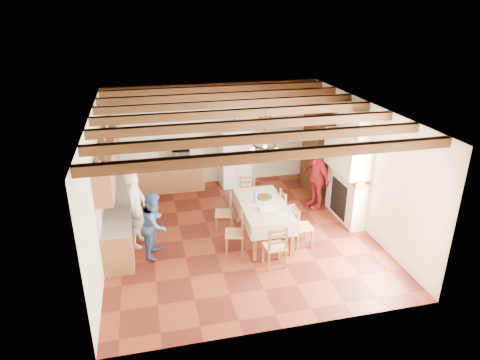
# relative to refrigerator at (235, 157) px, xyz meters

# --- Properties ---
(floor) EXTENTS (6.00, 6.50, 0.02)m
(floor) POSITION_rel_refrigerator_xyz_m (-0.55, -2.94, -0.87)
(floor) COLOR #4D1913
(floor) RESTS_ON ground
(ceiling) EXTENTS (6.00, 6.50, 0.02)m
(ceiling) POSITION_rel_refrigerator_xyz_m (-0.55, -2.94, 2.15)
(ceiling) COLOR beige
(ceiling) RESTS_ON ground
(wall_back) EXTENTS (6.00, 0.02, 3.00)m
(wall_back) POSITION_rel_refrigerator_xyz_m (-0.55, 0.32, 0.64)
(wall_back) COLOR beige
(wall_back) RESTS_ON ground
(wall_front) EXTENTS (6.00, 0.02, 3.00)m
(wall_front) POSITION_rel_refrigerator_xyz_m (-0.55, -6.20, 0.64)
(wall_front) COLOR beige
(wall_front) RESTS_ON ground
(wall_left) EXTENTS (0.02, 6.50, 3.00)m
(wall_left) POSITION_rel_refrigerator_xyz_m (-3.56, -2.94, 0.64)
(wall_left) COLOR beige
(wall_left) RESTS_ON ground
(wall_right) EXTENTS (0.02, 6.50, 3.00)m
(wall_right) POSITION_rel_refrigerator_xyz_m (2.46, -2.94, 0.64)
(wall_right) COLOR beige
(wall_right) RESTS_ON ground
(ceiling_beams) EXTENTS (6.00, 6.30, 0.16)m
(ceiling_beams) POSITION_rel_refrigerator_xyz_m (-0.55, -2.94, 2.05)
(ceiling_beams) COLOR #35180F
(ceiling_beams) RESTS_ON ground
(lower_cabinets_left) EXTENTS (0.60, 4.30, 0.86)m
(lower_cabinets_left) POSITION_rel_refrigerator_xyz_m (-3.25, -1.89, -0.43)
(lower_cabinets_left) COLOR brown
(lower_cabinets_left) RESTS_ON ground
(lower_cabinets_back) EXTENTS (2.30, 0.60, 0.86)m
(lower_cabinets_back) POSITION_rel_refrigerator_xyz_m (-2.10, 0.01, -0.43)
(lower_cabinets_back) COLOR brown
(lower_cabinets_back) RESTS_ON ground
(countertop_left) EXTENTS (0.62, 4.30, 0.04)m
(countertop_left) POSITION_rel_refrigerator_xyz_m (-3.25, -1.89, 0.02)
(countertop_left) COLOR slate
(countertop_left) RESTS_ON lower_cabinets_left
(countertop_back) EXTENTS (2.34, 0.62, 0.04)m
(countertop_back) POSITION_rel_refrigerator_xyz_m (-2.10, 0.01, 0.02)
(countertop_back) COLOR slate
(countertop_back) RESTS_ON lower_cabinets_back
(backsplash_left) EXTENTS (0.03, 4.30, 0.60)m
(backsplash_left) POSITION_rel_refrigerator_xyz_m (-3.54, -1.89, 0.34)
(backsplash_left) COLOR beige
(backsplash_left) RESTS_ON ground
(backsplash_back) EXTENTS (2.30, 0.03, 0.60)m
(backsplash_back) POSITION_rel_refrigerator_xyz_m (-2.10, 0.29, 0.34)
(backsplash_back) COLOR beige
(backsplash_back) RESTS_ON ground
(upper_cabinets) EXTENTS (0.35, 4.20, 0.70)m
(upper_cabinets) POSITION_rel_refrigerator_xyz_m (-3.38, -1.89, 0.99)
(upper_cabinets) COLOR brown
(upper_cabinets) RESTS_ON ground
(fireplace) EXTENTS (0.56, 1.60, 2.80)m
(fireplace) POSITION_rel_refrigerator_xyz_m (2.17, -2.74, 0.54)
(fireplace) COLOR beige
(fireplace) RESTS_ON ground
(wall_picture) EXTENTS (0.34, 0.03, 0.42)m
(wall_picture) POSITION_rel_refrigerator_xyz_m (1.00, 0.29, 0.99)
(wall_picture) COLOR #311D15
(wall_picture) RESTS_ON ground
(refrigerator) EXTENTS (0.90, 0.76, 1.72)m
(refrigerator) POSITION_rel_refrigerator_xyz_m (0.00, 0.00, 0.00)
(refrigerator) COLOR white
(refrigerator) RESTS_ON floor
(hutch) EXTENTS (0.59, 1.29, 2.31)m
(hutch) POSITION_rel_refrigerator_xyz_m (2.20, -0.88, 0.29)
(hutch) COLOR #382312
(hutch) RESTS_ON floor
(dining_table) EXTENTS (1.05, 1.99, 0.86)m
(dining_table) POSITION_rel_refrigerator_xyz_m (-0.04, -3.21, -0.09)
(dining_table) COLOR beige
(dining_table) RESTS_ON floor
(chandelier) EXTENTS (0.47, 0.47, 0.03)m
(chandelier) POSITION_rel_refrigerator_xyz_m (-0.04, -3.21, 1.39)
(chandelier) COLOR black
(chandelier) RESTS_ON ground
(chair_left_near) EXTENTS (0.49, 0.50, 0.96)m
(chair_left_near) POSITION_rel_refrigerator_xyz_m (-0.81, -3.67, -0.38)
(chair_left_near) COLOR brown
(chair_left_near) RESTS_ON floor
(chair_left_far) EXTENTS (0.48, 0.50, 0.96)m
(chair_left_far) POSITION_rel_refrigerator_xyz_m (-0.86, -2.69, -0.38)
(chair_left_far) COLOR brown
(chair_left_far) RESTS_ON floor
(chair_right_near) EXTENTS (0.40, 0.42, 0.96)m
(chair_right_near) POSITION_rel_refrigerator_xyz_m (0.72, -3.73, -0.38)
(chair_right_near) COLOR brown
(chair_right_near) RESTS_ON floor
(chair_right_far) EXTENTS (0.41, 0.43, 0.96)m
(chair_right_far) POSITION_rel_refrigerator_xyz_m (0.71, -2.86, -0.38)
(chair_right_far) COLOR brown
(chair_right_far) RESTS_ON floor
(chair_end_near) EXTENTS (0.45, 0.43, 0.96)m
(chair_end_near) POSITION_rel_refrigerator_xyz_m (-0.13, -4.37, -0.38)
(chair_end_near) COLOR brown
(chair_end_near) RESTS_ON floor
(chair_end_far) EXTENTS (0.48, 0.46, 0.96)m
(chair_end_far) POSITION_rel_refrigerator_xyz_m (-0.08, -1.91, -0.38)
(chair_end_far) COLOR brown
(chair_end_far) RESTS_ON floor
(person_man) EXTENTS (0.60, 0.75, 1.80)m
(person_man) POSITION_rel_refrigerator_xyz_m (-2.84, -2.86, 0.04)
(person_man) COLOR silver
(person_man) RESTS_ON floor
(person_woman_blue) EXTENTS (0.74, 0.84, 1.45)m
(person_woman_blue) POSITION_rel_refrigerator_xyz_m (-2.47, -3.37, -0.14)
(person_woman_blue) COLOR #4063A2
(person_woman_blue) RESTS_ON floor
(person_woman_red) EXTENTS (0.63, 1.03, 1.64)m
(person_woman_red) POSITION_rel_refrigerator_xyz_m (1.75, -1.97, -0.04)
(person_woman_red) COLOR #B7232D
(person_woman_red) RESTS_ON floor
(microwave) EXTENTS (0.52, 0.38, 0.27)m
(microwave) POSITION_rel_refrigerator_xyz_m (-1.55, 0.01, 0.17)
(microwave) COLOR silver
(microwave) RESTS_ON countertop_back
(fridge_vase) EXTENTS (0.33, 0.33, 0.28)m
(fridge_vase) POSITION_rel_refrigerator_xyz_m (0.01, 0.00, 1.00)
(fridge_vase) COLOR #382312
(fridge_vase) RESTS_ON refrigerator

